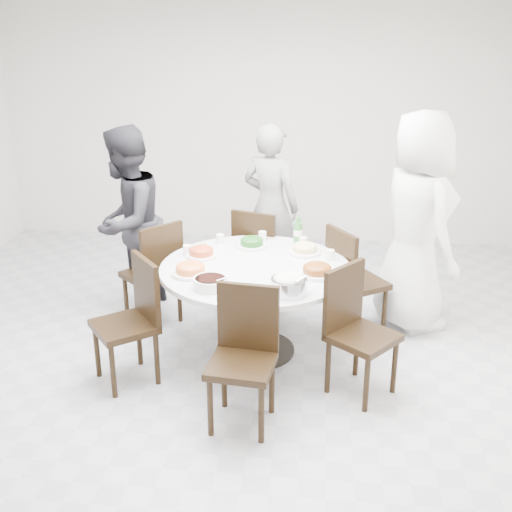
# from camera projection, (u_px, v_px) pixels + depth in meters

# --- Properties ---
(floor) EXTENTS (6.00, 6.00, 0.01)m
(floor) POSITION_uv_depth(u_px,v_px,m) (221.00, 360.00, 5.15)
(floor) COLOR #ABABB0
(floor) RESTS_ON ground
(wall_back) EXTENTS (6.00, 0.01, 2.80)m
(wall_back) POSITION_uv_depth(u_px,v_px,m) (257.00, 123.00, 7.43)
(wall_back) COLOR silver
(wall_back) RESTS_ON ground
(wall_front) EXTENTS (6.00, 0.01, 2.80)m
(wall_front) POSITION_uv_depth(u_px,v_px,m) (58.00, 462.00, 1.86)
(wall_front) COLOR silver
(wall_front) RESTS_ON ground
(dining_table) EXTENTS (1.50, 1.50, 0.75)m
(dining_table) POSITION_uv_depth(u_px,v_px,m) (255.00, 310.00, 5.15)
(dining_table) COLOR silver
(dining_table) RESTS_ON floor
(chair_ne) EXTENTS (0.58, 0.58, 0.95)m
(chair_ne) POSITION_uv_depth(u_px,v_px,m) (358.00, 280.00, 5.46)
(chair_ne) COLOR black
(chair_ne) RESTS_ON floor
(chair_n) EXTENTS (0.53, 0.53, 0.95)m
(chair_n) POSITION_uv_depth(u_px,v_px,m) (262.00, 256.00, 6.01)
(chair_n) COLOR black
(chair_n) RESTS_ON floor
(chair_nw) EXTENTS (0.59, 0.59, 0.95)m
(chair_nw) POSITION_uv_depth(u_px,v_px,m) (151.00, 272.00, 5.63)
(chair_nw) COLOR black
(chair_nw) RESTS_ON floor
(chair_sw) EXTENTS (0.59, 0.59, 0.95)m
(chair_sw) POSITION_uv_depth(u_px,v_px,m) (124.00, 324.00, 4.71)
(chair_sw) COLOR black
(chair_sw) RESTS_ON floor
(chair_s) EXTENTS (0.47, 0.47, 0.95)m
(chair_s) POSITION_uv_depth(u_px,v_px,m) (242.00, 362.00, 4.19)
(chair_s) COLOR black
(chair_s) RESTS_ON floor
(chair_se) EXTENTS (0.59, 0.59, 0.95)m
(chair_se) POSITION_uv_depth(u_px,v_px,m) (363.00, 334.00, 4.55)
(chair_se) COLOR black
(chair_se) RESTS_ON floor
(diner_right) EXTENTS (0.92, 1.09, 1.89)m
(diner_right) POSITION_uv_depth(u_px,v_px,m) (417.00, 223.00, 5.43)
(diner_right) COLOR silver
(diner_right) RESTS_ON floor
(diner_middle) EXTENTS (0.70, 0.60, 1.64)m
(diner_middle) POSITION_uv_depth(u_px,v_px,m) (271.00, 206.00, 6.33)
(diner_middle) COLOR black
(diner_middle) RESTS_ON floor
(diner_left) EXTENTS (0.79, 0.94, 1.72)m
(diner_left) POSITION_uv_depth(u_px,v_px,m) (127.00, 223.00, 5.70)
(diner_left) COLOR black
(diner_left) RESTS_ON floor
(dish_greens) EXTENTS (0.25, 0.25, 0.06)m
(dish_greens) POSITION_uv_depth(u_px,v_px,m) (252.00, 244.00, 5.42)
(dish_greens) COLOR white
(dish_greens) RESTS_ON dining_table
(dish_pale) EXTENTS (0.26, 0.26, 0.07)m
(dish_pale) POSITION_uv_depth(u_px,v_px,m) (305.00, 250.00, 5.27)
(dish_pale) COLOR white
(dish_pale) RESTS_ON dining_table
(dish_orange) EXTENTS (0.25, 0.25, 0.07)m
(dish_orange) POSITION_uv_depth(u_px,v_px,m) (201.00, 253.00, 5.20)
(dish_orange) COLOR white
(dish_orange) RESTS_ON dining_table
(dish_redbrown) EXTENTS (0.28, 0.28, 0.07)m
(dish_redbrown) POSITION_uv_depth(u_px,v_px,m) (317.00, 271.00, 4.84)
(dish_redbrown) COLOR white
(dish_redbrown) RESTS_ON dining_table
(dish_tofu) EXTENTS (0.29, 0.29, 0.07)m
(dish_tofu) POSITION_uv_depth(u_px,v_px,m) (190.00, 270.00, 4.85)
(dish_tofu) COLOR white
(dish_tofu) RESTS_ON dining_table
(rice_bowl) EXTENTS (0.26, 0.26, 0.11)m
(rice_bowl) POSITION_uv_depth(u_px,v_px,m) (289.00, 286.00, 4.52)
(rice_bowl) COLOR silver
(rice_bowl) RESTS_ON dining_table
(soup_bowl) EXTENTS (0.25, 0.25, 0.08)m
(soup_bowl) POSITION_uv_depth(u_px,v_px,m) (210.00, 283.00, 4.62)
(soup_bowl) COLOR white
(soup_bowl) RESTS_ON dining_table
(beverage_bottle) EXTENTS (0.07, 0.07, 0.25)m
(beverage_bottle) POSITION_uv_depth(u_px,v_px,m) (298.00, 231.00, 5.44)
(beverage_bottle) COLOR #2F722D
(beverage_bottle) RESTS_ON dining_table
(tea_cups) EXTENTS (0.07, 0.07, 0.08)m
(tea_cups) POSITION_uv_depth(u_px,v_px,m) (265.00, 236.00, 5.57)
(tea_cups) COLOR white
(tea_cups) RESTS_ON dining_table
(chopsticks) EXTENTS (0.24, 0.04, 0.01)m
(chopsticks) POSITION_uv_depth(u_px,v_px,m) (266.00, 237.00, 5.66)
(chopsticks) COLOR tan
(chopsticks) RESTS_ON dining_table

